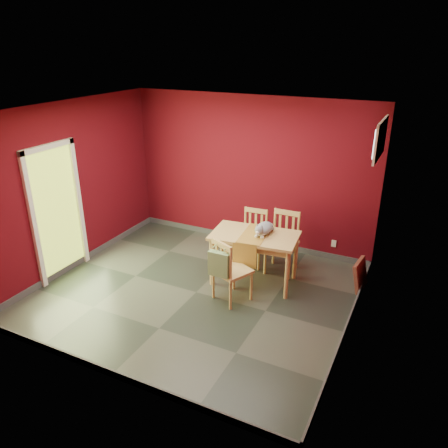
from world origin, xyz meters
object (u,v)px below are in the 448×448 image
at_px(dining_table, 255,240).
at_px(picture_frame, 360,275).
at_px(chair_near, 230,270).
at_px(cat, 264,226).
at_px(chair_far_left, 253,237).
at_px(chair_far_right, 283,242).
at_px(tote_bag, 219,264).

height_order(dining_table, picture_frame, dining_table).
height_order(chair_near, cat, cat).
height_order(dining_table, cat, cat).
distance_m(chair_far_left, chair_far_right, 0.54).
xyz_separation_m(chair_far_left, chair_near, (0.16, -1.24, 0.02)).
bearing_deg(tote_bag, dining_table, 78.89).
height_order(dining_table, chair_near, chair_near).
distance_m(dining_table, chair_far_left, 0.69).
relative_size(chair_far_left, chair_far_right, 0.93).
relative_size(tote_bag, cat, 0.89).
bearing_deg(tote_bag, chair_far_left, 93.85).
height_order(dining_table, chair_far_left, chair_far_left).
height_order(dining_table, tote_bag, tote_bag).
bearing_deg(picture_frame, dining_table, -161.08).
relative_size(chair_far_right, chair_near, 1.03).
relative_size(dining_table, picture_frame, 2.93).
bearing_deg(cat, tote_bag, -130.66).
relative_size(chair_near, tote_bag, 2.29).
height_order(tote_bag, picture_frame, tote_bag).
bearing_deg(tote_bag, cat, 73.50).
distance_m(chair_far_left, tote_bag, 1.47).
bearing_deg(cat, chair_near, -130.70).
bearing_deg(chair_far_right, cat, -109.32).
bearing_deg(cat, dining_table, -165.52).
height_order(chair_near, tote_bag, chair_near).
bearing_deg(dining_table, chair_far_left, 114.54).
height_order(cat, picture_frame, cat).
bearing_deg(tote_bag, picture_frame, 39.22).
bearing_deg(dining_table, tote_bag, -101.11).
xyz_separation_m(dining_table, cat, (0.11, 0.09, 0.22)).
bearing_deg(chair_far_right, chair_near, -107.61).
bearing_deg(picture_frame, chair_far_left, 178.10).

